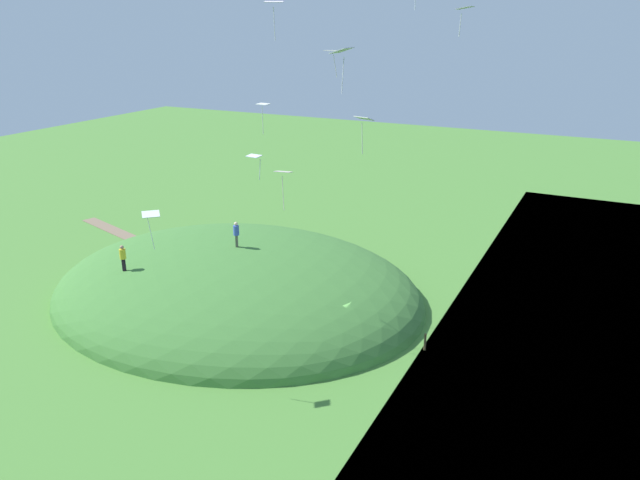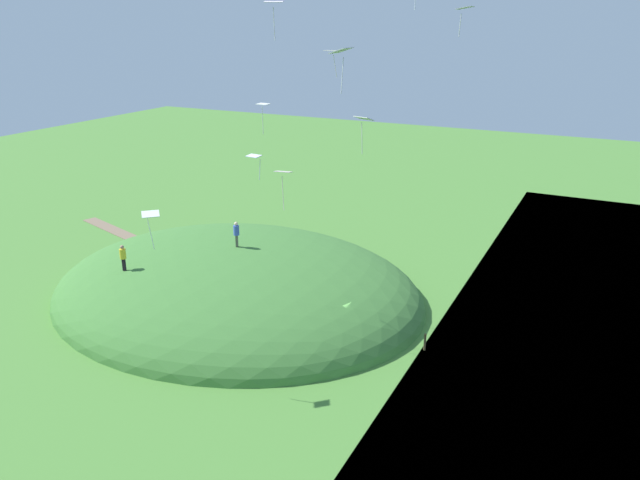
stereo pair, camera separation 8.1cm
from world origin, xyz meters
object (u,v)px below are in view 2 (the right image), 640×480
Objects in this scene: kite_4 at (283,174)px; kite_5 at (254,157)px; kite_8 at (364,121)px; kite_0 at (274,4)px; kite_3 at (341,52)px; kite_7 at (465,9)px; kite_2 at (150,216)px; mooring_post at (425,342)px; person_with_child at (123,255)px; person_near_shore at (236,231)px; kite_1 at (263,107)px; kite_9 at (332,52)px.

kite_4 is 1.55× the size of kite_5.
kite_8 is (-5.22, 0.72, 3.53)m from kite_4.
kite_0 is 6.37m from kite_3.
kite_7 is (-3.11, -7.67, 1.78)m from kite_3.
kite_2 is 1.37× the size of kite_7.
kite_8 is (4.13, 2.58, -5.36)m from kite_7.
kite_0 is 20.68m from mooring_post.
kite_3 is 6.31m from kite_8.
kite_3 reaches higher than kite_5.
person_with_child is 0.90× the size of kite_2.
kite_7 is (-15.02, 1.38, 14.23)m from person_near_shore.
kite_3 is at bearing -167.84° from kite_2.
kite_4 reaches higher than person_near_shore.
kite_7 is at bearing -163.16° from kite_5.
kite_5 is at bearing -29.37° from kite_0.
person_near_shore is at bearing -21.11° from kite_1.
kite_8 is 5.57m from kite_9.
person_near_shore is 7.62m from person_with_child.
kite_5 is 7.33m from kite_9.
person_with_child is at bearing 25.69° from kite_1.
person_with_child is 0.77× the size of kite_4.
kite_1 is 4.68m from kite_4.
person_with_child is 20.21m from mooring_post.
kite_4 reaches higher than person_with_child.
kite_5 is at bearing -107.14° from kite_2.
kite_9 is at bearing -115.87° from kite_2.
kite_2 reaches higher than person_with_child.
person_with_child reaches higher than mooring_post.
kite_7 reaches higher than kite_2.
kite_0 reaches higher than kite_8.
kite_1 is at bearing -67.70° from kite_5.
kite_2 is at bearing 64.13° from kite_9.
kite_9 is at bearing -5.63° from mooring_post.
kite_2 is 1.34× the size of kite_9.
kite_0 is 1.28× the size of kite_7.
kite_8 is (-4.08, -1.83, -5.56)m from kite_0.
mooring_post is at bearing -140.16° from kite_2.
kite_5 is (2.22, -1.25, -7.96)m from kite_0.
person_near_shore is 1.22× the size of kite_5.
person_near_shore is at bearing 35.19° from person_with_child.
kite_7 reaches higher than kite_4.
kite_9 is (-12.91, -4.61, 12.80)m from person_with_child.
kite_1 is at bearing -0.62° from kite_7.
kite_7 reaches higher than person_with_child.
mooring_post is (-7.33, -4.37, -18.84)m from kite_0.
kite_3 is at bearing 73.71° from mooring_post.
mooring_post is at bearing 1.46° from person_with_child.
kite_5 is 1.38× the size of mooring_post.
kite_3 is 18.64m from mooring_post.
kite_2 is 1.83× the size of mooring_post.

